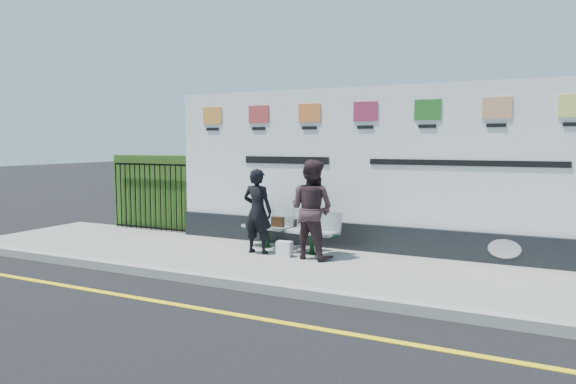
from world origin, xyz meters
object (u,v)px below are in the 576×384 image
object	(u,v)px
billboard	(366,180)
woman_right	(312,209)
woman_left	(257,211)
bench	(289,239)

from	to	relation	value
billboard	woman_right	distance (m)	1.30
woman_left	woman_right	xyz separation A→B (m)	(1.04, 0.05, 0.09)
bench	woman_left	distance (m)	0.82
bench	woman_left	world-z (taller)	woman_left
woman_left	bench	bearing A→B (deg)	-133.50
bench	woman_right	bearing A→B (deg)	-21.77
bench	woman_left	size ratio (longest dim) A/B	1.28
woman_left	woman_right	size ratio (longest dim) A/B	0.90
woman_right	billboard	bearing A→B (deg)	-110.20
woman_right	bench	bearing A→B (deg)	-21.43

